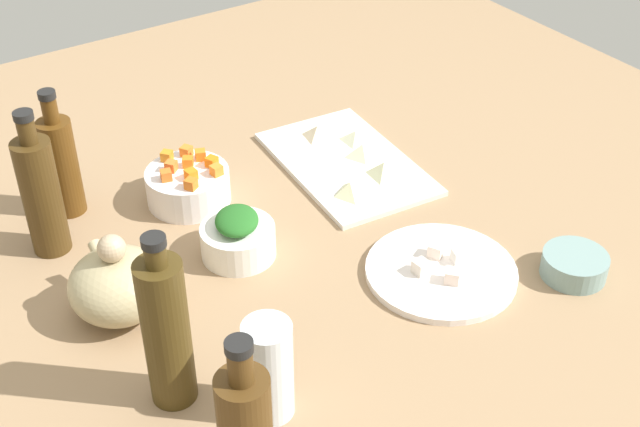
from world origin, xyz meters
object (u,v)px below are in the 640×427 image
(cutting_board, at_px, (347,163))
(bowl_small_side, at_px, (574,265))
(drinking_glass_0, at_px, (268,370))
(bowl_carrots, at_px, (188,186))
(teapot, at_px, (118,284))
(plate_tofu, at_px, (441,271))
(bowl_greens, at_px, (238,241))
(bottle_3, at_px, (61,164))
(bottle_1, at_px, (41,194))
(bottle_0, at_px, (166,331))

(cutting_board, bearing_deg, bowl_small_side, -166.11)
(bowl_small_side, distance_m, drinking_glass_0, 0.54)
(bowl_carrots, relative_size, teapot, 0.89)
(plate_tofu, distance_m, bowl_greens, 0.33)
(bottle_3, bearing_deg, teapot, 174.43)
(bottle_3, bearing_deg, drinking_glass_0, -174.36)
(cutting_board, bearing_deg, bottle_1, 83.54)
(cutting_board, relative_size, bottle_1, 1.37)
(bowl_carrots, bearing_deg, plate_tofu, -149.40)
(bowl_carrots, height_order, bowl_small_side, bowl_carrots)
(bowl_small_side, xyz_separation_m, bottle_3, (0.61, 0.60, 0.08))
(cutting_board, xyz_separation_m, bottle_3, (0.15, 0.48, 0.09))
(bowl_small_side, bearing_deg, bottle_1, 51.67)
(bowl_carrots, bearing_deg, bottle_0, 150.96)
(bowl_small_side, xyz_separation_m, bottle_0, (0.12, 0.63, 0.10))
(bowl_greens, bearing_deg, teapot, 96.53)
(plate_tofu, distance_m, bowl_small_side, 0.21)
(bottle_1, height_order, bottle_3, bottle_1)
(bowl_carrots, height_order, teapot, teapot)
(drinking_glass_0, bearing_deg, bowl_small_side, -92.80)
(plate_tofu, xyz_separation_m, drinking_glass_0, (-0.09, 0.37, 0.07))
(bowl_greens, distance_m, bowl_carrots, 0.18)
(bowl_small_side, bearing_deg, bottle_0, 79.29)
(plate_tofu, relative_size, bowl_greens, 1.98)
(bottle_0, bearing_deg, bottle_3, -4.16)
(teapot, relative_size, bottle_3, 0.71)
(drinking_glass_0, bearing_deg, cutting_board, -44.55)
(cutting_board, distance_m, bottle_0, 0.63)
(bowl_small_side, bearing_deg, bowl_greens, 50.86)
(cutting_board, height_order, bottle_3, bottle_3)
(plate_tofu, bearing_deg, bottle_3, 40.70)
(teapot, bearing_deg, cutting_board, -73.98)
(plate_tofu, relative_size, bowl_carrots, 1.64)
(bowl_greens, bearing_deg, cutting_board, -67.72)
(bottle_0, height_order, bottle_1, bottle_0)
(bottle_3, height_order, drinking_glass_0, bottle_3)
(bowl_greens, height_order, bottle_3, bottle_3)
(bowl_small_side, bearing_deg, teapot, 63.51)
(cutting_board, height_order, plate_tofu, plate_tofu)
(bowl_greens, xyz_separation_m, bottle_0, (-0.22, 0.22, 0.09))
(bottle_0, xyz_separation_m, drinking_glass_0, (-0.09, -0.09, -0.04))
(plate_tofu, relative_size, teapot, 1.46)
(bowl_small_side, xyz_separation_m, drinking_glass_0, (0.03, 0.54, 0.05))
(cutting_board, xyz_separation_m, bottle_0, (-0.34, 0.52, 0.11))
(teapot, distance_m, drinking_glass_0, 0.30)
(bowl_carrots, xyz_separation_m, teapot, (-0.21, 0.22, 0.02))
(bottle_1, bearing_deg, bottle_3, -35.16)
(bowl_carrots, distance_m, bottle_1, 0.26)
(bottle_1, height_order, drinking_glass_0, bottle_1)
(bowl_small_side, height_order, bottle_0, bottle_0)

